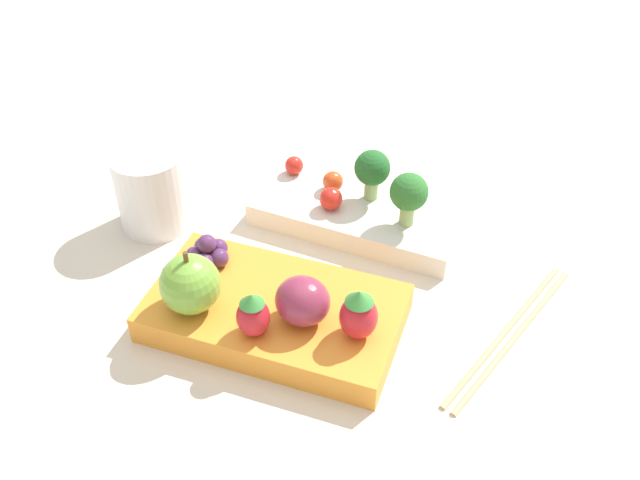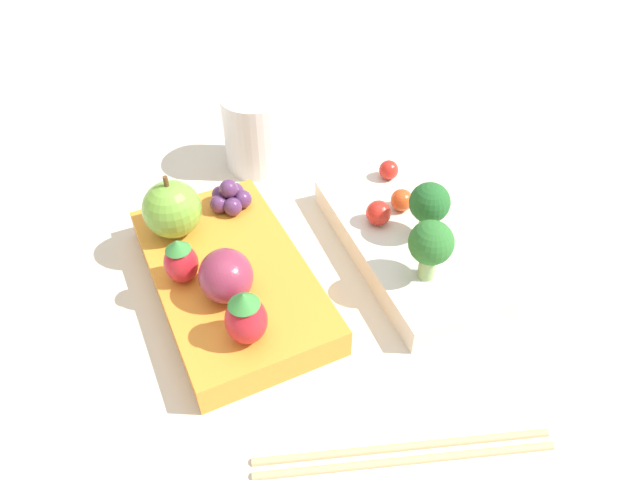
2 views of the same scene
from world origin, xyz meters
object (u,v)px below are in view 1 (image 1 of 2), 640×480
(broccoli_floret_1, at_px, (409,194))
(grape_cluster, at_px, (208,252))
(apple, at_px, (190,284))
(bento_box_savoury, at_px, (358,214))
(cherry_tomato_2, at_px, (294,165))
(chopsticks_pair, at_px, (510,333))
(strawberry_0, at_px, (253,315))
(cherry_tomato_1, at_px, (333,181))
(drinking_cup, at_px, (152,190))
(bento_box_fruit, at_px, (275,313))
(plum, at_px, (303,301))
(strawberry_1, at_px, (359,314))
(broccoli_floret_0, at_px, (375,170))
(cherry_tomato_0, at_px, (331,199))

(broccoli_floret_1, xyz_separation_m, grape_cluster, (-0.14, -0.14, -0.02))
(apple, bearing_deg, bento_box_savoury, 71.18)
(cherry_tomato_2, distance_m, chopsticks_pair, 0.29)
(strawberry_0, bearing_deg, grape_cluster, 145.15)
(cherry_tomato_1, distance_m, drinking_cup, 0.19)
(bento_box_fruit, distance_m, plum, 0.05)
(cherry_tomato_1, bearing_deg, strawberry_0, -82.01)
(cherry_tomato_1, xyz_separation_m, drinking_cup, (-0.15, -0.10, 0.01))
(strawberry_1, bearing_deg, strawberry_0, -154.90)
(cherry_tomato_2, distance_m, strawberry_0, 0.24)
(broccoli_floret_1, distance_m, grape_cluster, 0.20)
(broccoli_floret_0, distance_m, strawberry_0, 0.22)
(bento_box_savoury, xyz_separation_m, broccoli_floret_0, (0.01, 0.02, 0.05))
(broccoli_floret_1, bearing_deg, plum, -100.48)
(cherry_tomato_2, relative_size, plum, 0.42)
(strawberry_0, relative_size, drinking_cup, 0.51)
(cherry_tomato_0, height_order, apple, apple)
(bento_box_savoury, xyz_separation_m, strawberry_1, (0.07, -0.17, 0.04))
(broccoli_floret_1, height_order, cherry_tomato_2, broccoli_floret_1)
(broccoli_floret_0, xyz_separation_m, plum, (0.02, -0.19, -0.01))
(bento_box_fruit, relative_size, apple, 3.80)
(broccoli_floret_1, relative_size, cherry_tomato_0, 2.43)
(bento_box_savoury, relative_size, broccoli_floret_1, 3.80)
(strawberry_1, height_order, plum, strawberry_1)
(bento_box_savoury, distance_m, cherry_tomato_2, 0.09)
(broccoli_floret_1, distance_m, strawberry_0, 0.20)
(cherry_tomato_1, distance_m, plum, 0.19)
(bento_box_savoury, bearing_deg, apple, -108.82)
(bento_box_savoury, height_order, broccoli_floret_0, broccoli_floret_0)
(cherry_tomato_0, xyz_separation_m, drinking_cup, (-0.17, -0.07, 0.01))
(cherry_tomato_2, relative_size, apple, 0.32)
(grape_cluster, bearing_deg, plum, -13.02)
(broccoli_floret_0, height_order, strawberry_1, broccoli_floret_0)
(bento_box_savoury, xyz_separation_m, chopsticks_pair, (0.18, -0.08, -0.01))
(grape_cluster, bearing_deg, chopsticks_pair, 12.51)
(plum, bearing_deg, strawberry_1, 5.77)
(strawberry_0, bearing_deg, strawberry_1, 25.10)
(bento_box_savoury, bearing_deg, grape_cluster, -121.29)
(drinking_cup, bearing_deg, plum, -20.05)
(apple, distance_m, strawberry_1, 0.14)
(bento_box_savoury, bearing_deg, cherry_tomato_1, 161.61)
(bento_box_fruit, distance_m, strawberry_0, 0.05)
(strawberry_0, bearing_deg, broccoli_floret_1, 73.05)
(cherry_tomato_0, distance_m, plum, 0.16)
(strawberry_0, bearing_deg, bento_box_fruit, 93.78)
(strawberry_1, distance_m, plum, 0.05)
(cherry_tomato_0, relative_size, strawberry_1, 0.48)
(bento_box_fruit, bearing_deg, drinking_cup, 158.58)
(broccoli_floret_1, height_order, strawberry_1, broccoli_floret_1)
(plum, bearing_deg, bento_box_fruit, 168.17)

